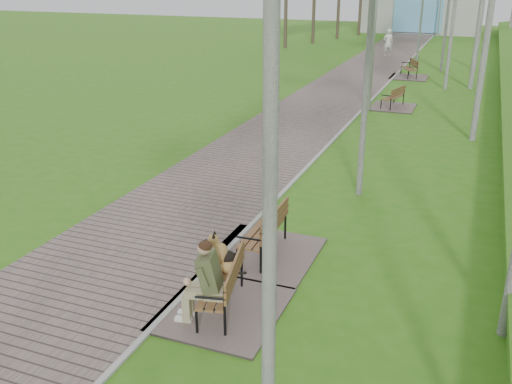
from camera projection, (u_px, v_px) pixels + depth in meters
walkway at (335, 94)px, 25.16m from camera, size 3.50×67.00×0.04m
kerb at (375, 97)px, 24.56m from camera, size 0.10×67.00×0.05m
building_north at (422, 8)px, 49.91m from camera, size 10.00×5.20×4.00m
bench_main at (216, 286)px, 9.03m from camera, size 1.84×2.05×1.61m
bench_second at (263, 244)px, 10.93m from camera, size 1.93×2.14×1.18m
bench_third at (392, 103)px, 22.71m from camera, size 1.67×1.86×1.03m
bench_far at (409, 73)px, 29.08m from camera, size 1.83×2.03×1.12m
lamp_post_second at (373, 53)px, 21.52m from camera, size 0.18×0.18×4.72m
lamp_post_third at (421, 16)px, 33.89m from camera, size 0.21×0.21×5.54m
lamp_post_far at (440, 6)px, 46.21m from camera, size 0.20×0.20×5.12m
pedestrian_near at (388, 43)px, 35.96m from camera, size 0.74×0.63×1.71m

